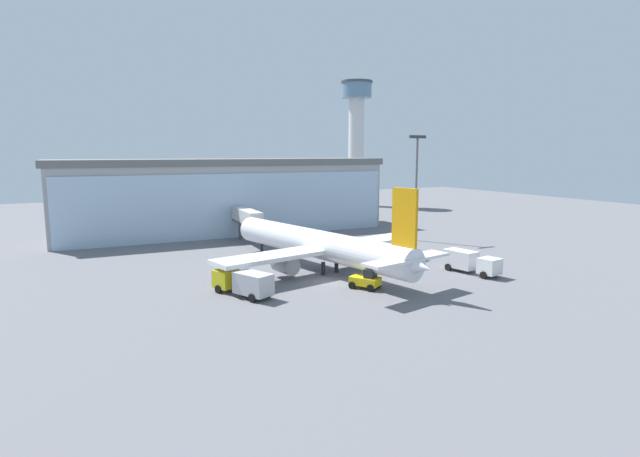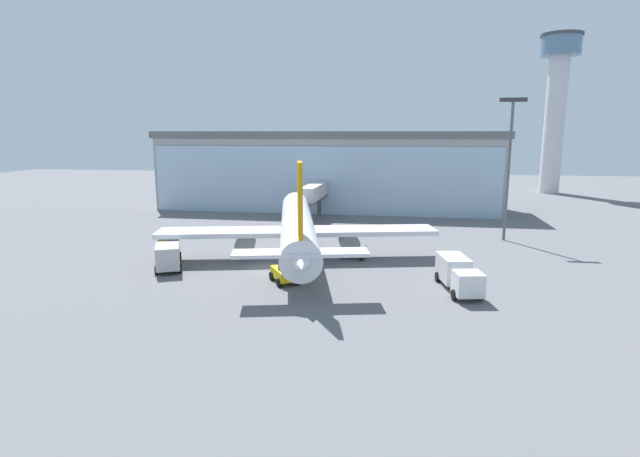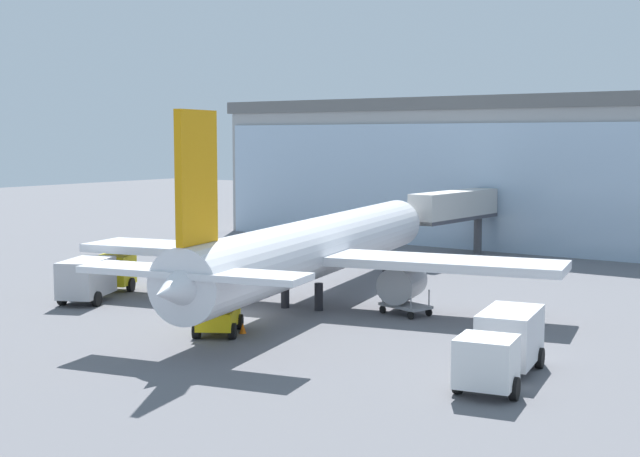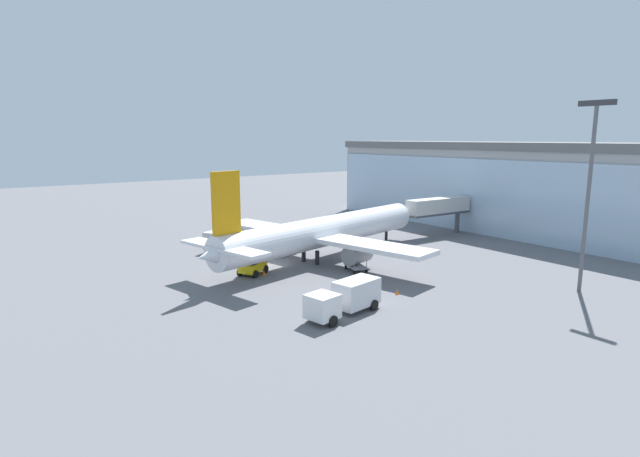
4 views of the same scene
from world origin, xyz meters
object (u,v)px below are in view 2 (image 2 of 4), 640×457
object	(u,v)px
fuel_truck	(458,273)
safety_cone_wingtip	(436,265)
control_tower	(557,97)
pushback_tug	(285,272)
apron_light_mast	(509,157)
airplane	(297,227)
jet_bridge	(314,194)
catering_truck	(168,253)
safety_cone_nose	(297,277)
baggage_cart	(354,254)

from	to	relation	value
fuel_truck	safety_cone_wingtip	distance (m)	7.37
control_tower	safety_cone_wingtip	xyz separation A→B (m)	(-30.07, -68.90, -20.87)
control_tower	fuel_truck	world-z (taller)	control_tower
pushback_tug	fuel_truck	bearing A→B (deg)	-119.50
apron_light_mast	airplane	distance (m)	28.25
fuel_truck	pushback_tug	distance (m)	15.29
jet_bridge	safety_cone_wingtip	distance (m)	30.51
catering_truck	pushback_tug	distance (m)	13.28
jet_bridge	catering_truck	world-z (taller)	jet_bridge
safety_cone_nose	pushback_tug	bearing A→B (deg)	-135.57
airplane	safety_cone_nose	bearing A→B (deg)	178.52
catering_truck	pushback_tug	xyz separation A→B (m)	(12.85, -3.31, -0.49)
catering_truck	fuel_truck	xyz separation A→B (m)	(28.12, -2.96, 0.00)
pushback_tug	catering_truck	bearing A→B (deg)	44.71
pushback_tug	safety_cone_wingtip	bearing A→B (deg)	-92.66
airplane	fuel_truck	distance (m)	18.67
airplane	baggage_cart	bearing A→B (deg)	-101.15
jet_bridge	catering_truck	distance (m)	31.24
fuel_truck	safety_cone_wingtip	bearing A→B (deg)	179.36
airplane	fuel_truck	world-z (taller)	airplane
safety_cone_nose	fuel_truck	bearing A→B (deg)	-2.13
airplane	safety_cone_nose	xyz separation A→B (m)	(1.68, -8.83, -3.05)
control_tower	baggage_cart	size ratio (longest dim) A/B	10.94
airplane	baggage_cart	xyz separation A→B (m)	(6.20, 0.12, -2.82)
jet_bridge	pushback_tug	xyz separation A→B (m)	(2.68, -32.73, -3.22)
catering_truck	pushback_tug	size ratio (longest dim) A/B	2.04
airplane	pushback_tug	size ratio (longest dim) A/B	9.54
control_tower	baggage_cart	bearing A→B (deg)	-120.16
apron_light_mast	fuel_truck	world-z (taller)	apron_light_mast
jet_bridge	fuel_truck	xyz separation A→B (m)	(17.96, -32.37, -2.73)
baggage_cart	safety_cone_nose	distance (m)	10.03
apron_light_mast	safety_cone_wingtip	world-z (taller)	apron_light_mast
fuel_truck	baggage_cart	distance (m)	13.71
apron_light_mast	fuel_truck	size ratio (longest dim) A/B	2.33
baggage_cart	safety_cone_wingtip	size ratio (longest dim) A/B	5.69
apron_light_mast	safety_cone_nose	distance (m)	32.71
safety_cone_nose	safety_cone_wingtip	distance (m)	14.73
baggage_cart	control_tower	bearing A→B (deg)	75.81
apron_light_mast	fuel_truck	bearing A→B (deg)	-110.76
airplane	safety_cone_nose	distance (m)	9.49
control_tower	fuel_truck	distance (m)	83.71
jet_bridge	catering_truck	size ratio (longest dim) A/B	1.50
control_tower	fuel_truck	size ratio (longest dim) A/B	4.52
catering_truck	safety_cone_nose	size ratio (longest dim) A/B	13.75
fuel_truck	jet_bridge	bearing A→B (deg)	-161.31
control_tower	airplane	distance (m)	82.36
safety_cone_wingtip	baggage_cart	bearing A→B (deg)	165.00
pushback_tug	jet_bridge	bearing A→B (deg)	-26.14
airplane	safety_cone_wingtip	xyz separation A→B (m)	(14.83, -2.19, -3.05)
pushback_tug	safety_cone_nose	world-z (taller)	pushback_tug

